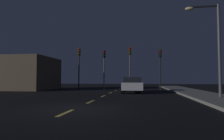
% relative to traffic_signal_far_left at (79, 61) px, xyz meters
% --- Properties ---
extents(ground_plane, '(80.00, 80.00, 0.00)m').
position_rel_traffic_signal_far_left_xyz_m(ground_plane, '(4.81, -8.41, -3.57)').
color(ground_plane, black).
extents(sidewalk_curb_right, '(3.00, 40.00, 0.15)m').
position_rel_traffic_signal_far_left_xyz_m(sidewalk_curb_right, '(12.31, -8.41, -3.49)').
color(sidewalk_curb_right, gray).
rests_on(sidewalk_curb_right, ground_plane).
extents(lane_stripe_nearest, '(0.16, 1.60, 0.01)m').
position_rel_traffic_signal_far_left_xyz_m(lane_stripe_nearest, '(4.81, -16.61, -3.56)').
color(lane_stripe_nearest, '#EACC4C').
rests_on(lane_stripe_nearest, ground_plane).
extents(lane_stripe_second, '(0.16, 1.60, 0.01)m').
position_rel_traffic_signal_far_left_xyz_m(lane_stripe_second, '(4.81, -12.81, -3.56)').
color(lane_stripe_second, '#EACC4C').
rests_on(lane_stripe_second, ground_plane).
extents(lane_stripe_third, '(0.16, 1.60, 0.01)m').
position_rel_traffic_signal_far_left_xyz_m(lane_stripe_third, '(4.81, -9.01, -3.56)').
color(lane_stripe_third, '#EACC4C').
rests_on(lane_stripe_third, ground_plane).
extents(lane_stripe_fourth, '(0.16, 1.60, 0.01)m').
position_rel_traffic_signal_far_left_xyz_m(lane_stripe_fourth, '(4.81, -5.21, -3.56)').
color(lane_stripe_fourth, '#EACC4C').
rests_on(lane_stripe_fourth, ground_plane).
extents(lane_stripe_fifth, '(0.16, 1.60, 0.01)m').
position_rel_traffic_signal_far_left_xyz_m(lane_stripe_fifth, '(4.81, -1.41, -3.56)').
color(lane_stripe_fifth, '#EACC4C').
rests_on(lane_stripe_fifth, ground_plane).
extents(lane_stripe_sixth, '(0.16, 1.60, 0.01)m').
position_rel_traffic_signal_far_left_xyz_m(lane_stripe_sixth, '(4.81, 2.39, -3.56)').
color(lane_stripe_sixth, '#EACC4C').
rests_on(lane_stripe_sixth, ground_plane).
extents(traffic_signal_far_left, '(0.32, 0.38, 5.11)m').
position_rel_traffic_signal_far_left_xyz_m(traffic_signal_far_left, '(0.00, 0.00, 0.00)').
color(traffic_signal_far_left, black).
rests_on(traffic_signal_far_left, ground_plane).
extents(traffic_signal_center_left, '(0.32, 0.38, 4.81)m').
position_rel_traffic_signal_far_left_xyz_m(traffic_signal_center_left, '(3.18, -0.00, -0.19)').
color(traffic_signal_center_left, '#4C4C51').
rests_on(traffic_signal_center_left, ground_plane).
extents(traffic_signal_center_right, '(0.32, 0.38, 5.11)m').
position_rel_traffic_signal_far_left_xyz_m(traffic_signal_center_right, '(6.34, 0.00, 0.00)').
color(traffic_signal_center_right, '#4C4C51').
rests_on(traffic_signal_center_right, ground_plane).
extents(traffic_signal_far_right, '(0.32, 0.38, 4.76)m').
position_rel_traffic_signal_far_left_xyz_m(traffic_signal_far_right, '(9.88, -0.00, -0.23)').
color(traffic_signal_far_right, black).
rests_on(traffic_signal_far_right, ground_plane).
extents(car_stopped_ahead, '(2.00, 4.51, 1.47)m').
position_rel_traffic_signal_far_left_xyz_m(car_stopped_ahead, '(6.86, -4.89, -2.81)').
color(car_stopped_ahead, silver).
rests_on(car_stopped_ahead, ground_plane).
extents(street_lamp_right, '(2.16, 0.36, 6.12)m').
position_rel_traffic_signal_far_left_xyz_m(street_lamp_right, '(12.22, -10.36, 0.21)').
color(street_lamp_right, '#4C4C51').
rests_on(street_lamp_right, ground_plane).
extents(storefront_left, '(4.68, 6.55, 3.95)m').
position_rel_traffic_signal_far_left_xyz_m(storefront_left, '(-5.53, -1.13, -1.59)').
color(storefront_left, brown).
rests_on(storefront_left, ground_plane).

